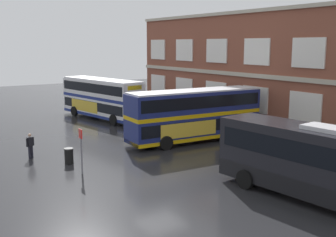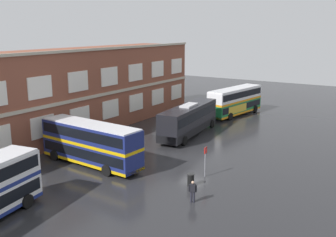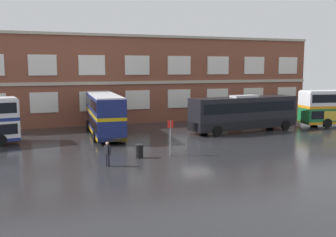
{
  "view_description": "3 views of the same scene",
  "coord_description": "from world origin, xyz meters",
  "px_view_note": "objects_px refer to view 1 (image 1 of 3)",
  "views": [
    {
      "loc": [
        18.85,
        -11.87,
        7.59
      ],
      "look_at": [
        -2.92,
        2.37,
        2.9
      ],
      "focal_mm": 44.5,
      "sensor_mm": 36.0,
      "label": 1
    },
    {
      "loc": [
        -32.66,
        -17.74,
        12.8
      ],
      "look_at": [
        -1.34,
        2.19,
        4.11
      ],
      "focal_mm": 41.67,
      "sensor_mm": 36.0,
      "label": 2
    },
    {
      "loc": [
        -13.64,
        -30.05,
        6.67
      ],
      "look_at": [
        -1.38,
        3.87,
        1.87
      ],
      "focal_mm": 41.12,
      "sensor_mm": 36.0,
      "label": 3
    }
  ],
  "objects_px": {
    "double_decker_near": "(102,98)",
    "bus_stand_flag": "(81,147)",
    "double_decker_middle": "(195,114)",
    "waiting_passenger": "(30,145)",
    "touring_coach": "(332,167)",
    "station_litter_bin": "(69,156)"
  },
  "relations": [
    {
      "from": "bus_stand_flag",
      "to": "station_litter_bin",
      "type": "relative_size",
      "value": 2.62
    },
    {
      "from": "bus_stand_flag",
      "to": "touring_coach",
      "type": "bearing_deg",
      "value": 35.53
    },
    {
      "from": "waiting_passenger",
      "to": "station_litter_bin",
      "type": "relative_size",
      "value": 1.65
    },
    {
      "from": "bus_stand_flag",
      "to": "station_litter_bin",
      "type": "height_order",
      "value": "bus_stand_flag"
    },
    {
      "from": "touring_coach",
      "to": "station_litter_bin",
      "type": "relative_size",
      "value": 11.84
    },
    {
      "from": "double_decker_near",
      "to": "touring_coach",
      "type": "xyz_separation_m",
      "value": [
        27.51,
        -0.75,
        -0.24
      ]
    },
    {
      "from": "double_decker_near",
      "to": "double_decker_middle",
      "type": "xyz_separation_m",
      "value": [
        13.33,
        1.88,
        0.0
      ]
    },
    {
      "from": "double_decker_near",
      "to": "station_litter_bin",
      "type": "distance_m",
      "value": 16.5
    },
    {
      "from": "bus_stand_flag",
      "to": "double_decker_middle",
      "type": "bearing_deg",
      "value": 106.13
    },
    {
      "from": "touring_coach",
      "to": "bus_stand_flag",
      "type": "height_order",
      "value": "touring_coach"
    },
    {
      "from": "waiting_passenger",
      "to": "bus_stand_flag",
      "type": "bearing_deg",
      "value": 17.3
    },
    {
      "from": "double_decker_near",
      "to": "station_litter_bin",
      "type": "bearing_deg",
      "value": -31.65
    },
    {
      "from": "bus_stand_flag",
      "to": "station_litter_bin",
      "type": "xyz_separation_m",
      "value": [
        -2.41,
        0.08,
        -1.12
      ]
    },
    {
      "from": "waiting_passenger",
      "to": "bus_stand_flag",
      "type": "height_order",
      "value": "bus_stand_flag"
    },
    {
      "from": "touring_coach",
      "to": "bus_stand_flag",
      "type": "distance_m",
      "value": 13.67
    },
    {
      "from": "double_decker_near",
      "to": "touring_coach",
      "type": "relative_size",
      "value": 0.92
    },
    {
      "from": "double_decker_near",
      "to": "bus_stand_flag",
      "type": "bearing_deg",
      "value": -27.95
    },
    {
      "from": "touring_coach",
      "to": "station_litter_bin",
      "type": "distance_m",
      "value": 15.71
    },
    {
      "from": "touring_coach",
      "to": "bus_stand_flag",
      "type": "xyz_separation_m",
      "value": [
        -11.12,
        -7.94,
        -0.27
      ]
    },
    {
      "from": "touring_coach",
      "to": "station_litter_bin",
      "type": "bearing_deg",
      "value": -149.85
    },
    {
      "from": "double_decker_middle",
      "to": "waiting_passenger",
      "type": "height_order",
      "value": "double_decker_middle"
    },
    {
      "from": "station_litter_bin",
      "to": "touring_coach",
      "type": "bearing_deg",
      "value": 30.15
    }
  ]
}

